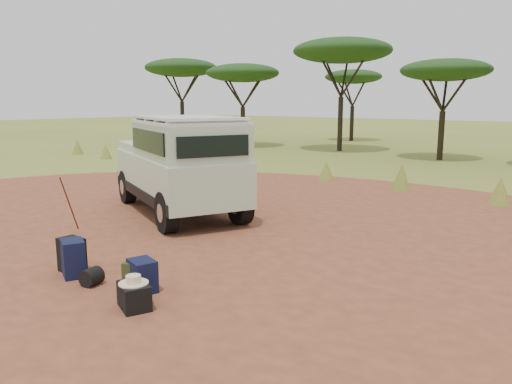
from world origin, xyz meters
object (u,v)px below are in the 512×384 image
Objects in this scene: safari_vehicle at (180,167)px; backpack_navy at (73,258)px; walking_staff at (69,204)px; backpack_olive at (135,276)px; backpack_black at (72,255)px; duffel_navy at (142,276)px; hard_case at (134,296)px.

safari_vehicle reaches higher than backpack_navy.
backpack_olive is at bearing -38.22° from walking_staff.
backpack_black is 1.18× the size of duffel_navy.
backpack_olive is at bearing 35.21° from backpack_navy.
safari_vehicle is 5.30m from backpack_olive.
backpack_navy reaches higher than duffel_navy.
safari_vehicle is 12.26× the size of backpack_olive.
backpack_navy reaches higher than backpack_black.
backpack_navy is 1.83m from hard_case.
hard_case is (3.88, -4.44, -1.01)m from safari_vehicle.
hard_case is at bearing -65.74° from backpack_olive.
walking_staff is 2.61× the size of hard_case.
walking_staff is 2.18× the size of backpack_navy.
safari_vehicle is 5.36m from duffel_navy.
hard_case is (1.82, -0.19, -0.12)m from backpack_navy.
backpack_navy is at bearing -50.24° from walking_staff.
duffel_navy is (4.02, -1.23, -0.38)m from walking_staff.
backpack_olive is 0.71m from hard_case.
backpack_black reaches higher than backpack_olive.
duffel_navy is (3.47, -3.97, -0.95)m from safari_vehicle.
safari_vehicle is 4.81m from backpack_navy.
backpack_olive is (1.26, 0.25, -0.08)m from backpack_navy.
safari_vehicle is 10.94× the size of duffel_navy.
hard_case is (0.55, -0.44, -0.04)m from backpack_olive.
safari_vehicle is at bearing 102.53° from backpack_olive.
backpack_olive is (1.47, 0.15, -0.07)m from backpack_black.
backpack_black reaches higher than hard_case.
walking_staff reaches higher than hard_case.
backpack_olive is (3.88, -1.26, -0.40)m from walking_staff.
duffel_navy is at bearing 35.34° from backpack_navy.
backpack_olive is at bearing -151.64° from duffel_navy.
backpack_olive reaches higher than hard_case.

